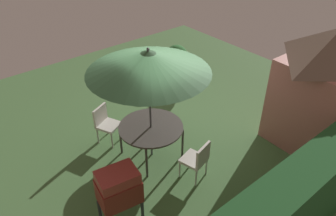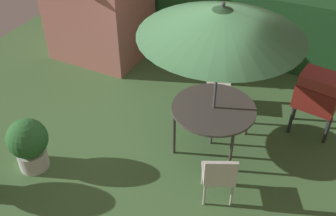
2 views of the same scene
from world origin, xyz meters
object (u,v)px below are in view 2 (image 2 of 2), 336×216
object	(u,v)px
chair_far_side	(219,175)
potted_plant_by_shed	(29,143)
chair_near_shed	(219,81)
patio_table	(214,110)
patio_umbrella	(222,21)
bbq_grill	(318,93)

from	to	relation	value
chair_far_side	potted_plant_by_shed	size ratio (longest dim) A/B	0.97
chair_near_shed	patio_table	bearing A→B (deg)	-75.80
patio_table	patio_umbrella	distance (m)	1.59
chair_far_side	potted_plant_by_shed	distance (m)	3.01
bbq_grill	potted_plant_by_shed	xyz separation A→B (m)	(-3.93, -2.81, -0.34)
potted_plant_by_shed	chair_near_shed	bearing A→B (deg)	53.35
patio_table	bbq_grill	size ratio (longest dim) A/B	1.16
patio_table	chair_far_side	world-z (taller)	chair_far_side
chair_far_side	chair_near_shed	bearing A→B (deg)	109.26
patio_table	chair_far_side	distance (m)	1.24
patio_umbrella	chair_far_side	bearing A→B (deg)	-65.79
bbq_grill	chair_near_shed	xyz separation A→B (m)	(-1.78, 0.08, -0.33)
patio_umbrella	bbq_grill	size ratio (longest dim) A/B	2.18
patio_table	potted_plant_by_shed	size ratio (longest dim) A/B	1.51
patio_table	patio_umbrella	bearing A→B (deg)	26.57
potted_plant_by_shed	patio_table	bearing A→B (deg)	35.40
bbq_grill	patio_umbrella	bearing A→B (deg)	-144.11
patio_table	patio_umbrella	world-z (taller)	patio_umbrella
chair_far_side	potted_plant_by_shed	world-z (taller)	potted_plant_by_shed
patio_table	potted_plant_by_shed	xyz separation A→B (m)	(-2.44, -1.74, -0.23)
bbq_grill	chair_far_side	distance (m)	2.42
bbq_grill	chair_near_shed	distance (m)	1.81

